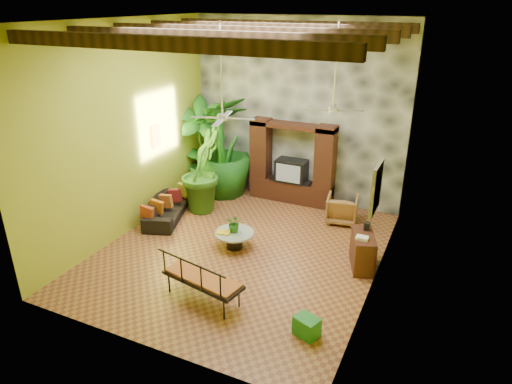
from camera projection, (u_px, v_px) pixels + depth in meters
The scene contains 23 objects.
ground at pixel (242, 250), 10.55m from camera, with size 7.00×7.00×0.00m, color brown.
ceiling at pixel (239, 20), 8.59m from camera, with size 6.00×7.00×0.02m, color silver.
back_wall at pixel (298, 112), 12.49m from camera, with size 6.00×0.02×5.00m, color #A1A525.
left_wall at pixel (127, 131), 10.73m from camera, with size 0.02×7.00×5.00m, color #A1A525.
right_wall at pixel (386, 167), 8.41m from camera, with size 0.02×7.00×5.00m, color #A1A525.
stone_accent_wall at pixel (297, 112), 12.44m from camera, with size 5.98×0.10×4.98m, color #35383D.
ceiling_beams at pixel (239, 32), 8.68m from camera, with size 5.95×5.36×0.22m.
entertainment_center at pixel (292, 169), 12.79m from camera, with size 2.40×0.55×2.30m.
ceiling_fan_front at pixel (222, 107), 8.96m from camera, with size 1.28×1.28×1.86m.
ceiling_fan_back at pixel (334, 100), 9.60m from camera, with size 1.28×1.28×1.86m.
wall_art_mask at pixel (156, 137), 11.71m from camera, with size 0.06×0.32×0.55m, color gold.
wall_art_painting at pixel (376, 188), 8.00m from camera, with size 0.06×0.70×0.90m, color #276190.
sofa at pixel (167, 208), 11.98m from camera, with size 1.94×0.76×0.57m, color black.
wicker_armchair at pixel (342, 209), 11.77m from camera, with size 0.76×0.79×0.71m, color brown.
tall_plant_a at pixel (202, 147), 13.17m from camera, with size 1.50×1.01×2.84m, color #20671B.
tall_plant_b at pixel (202, 170), 12.21m from camera, with size 1.24×1.00×2.25m, color #2C641A.
tall_plant_c at pixel (223, 147), 13.06m from camera, with size 1.63×1.63×2.91m, color #1A5A17.
coffee_table at pixel (235, 238), 10.57m from camera, with size 0.92×0.92×0.40m.
centerpiece_plant at pixel (234, 223), 10.46m from camera, with size 0.38×0.33×0.42m, color #235D18.
yellow_tray at pixel (223, 232), 10.47m from camera, with size 0.32×0.23×0.03m, color yellow.
iron_bench at pixel (200, 278), 8.56m from camera, with size 1.72×0.90×0.57m.
side_console at pixel (362, 251), 9.77m from camera, with size 0.43×0.96×0.77m, color #3C1D13.
green_bin at pixel (307, 326), 7.82m from camera, with size 0.41×0.31×0.36m, color #1E7326.
Camera 1 is at (4.15, -8.19, 5.37)m, focal length 32.00 mm.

